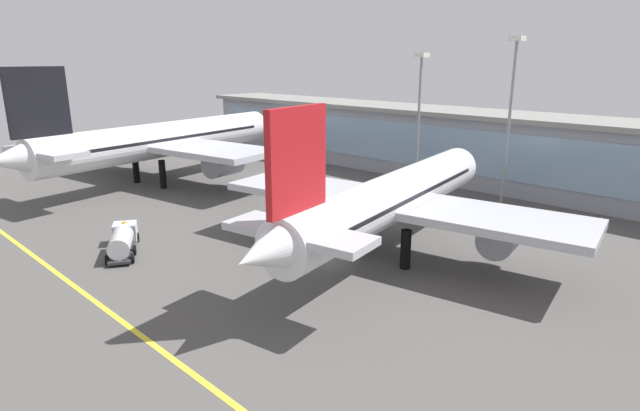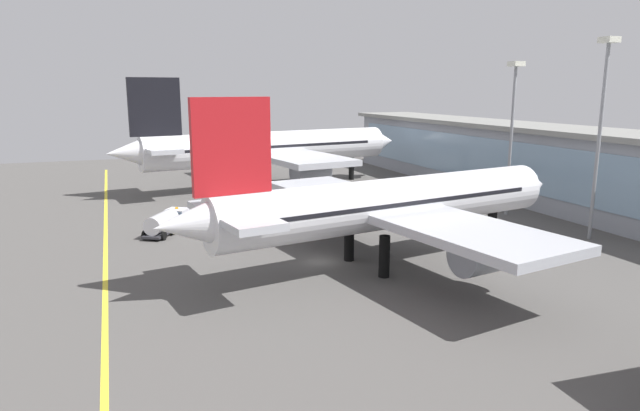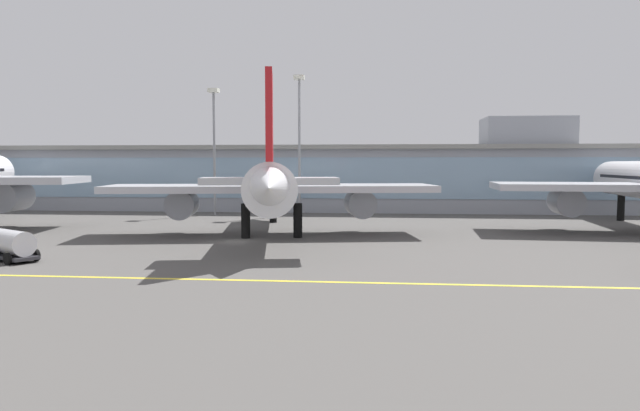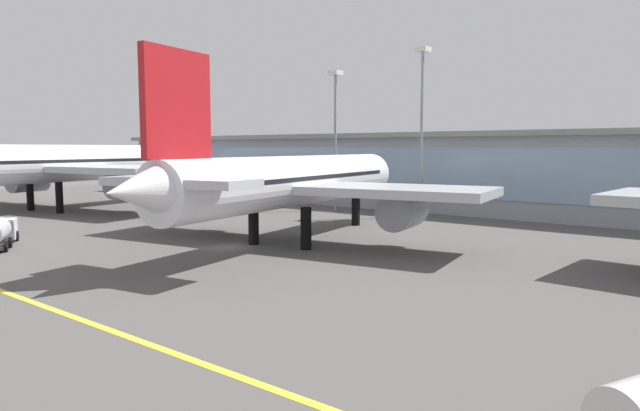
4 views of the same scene
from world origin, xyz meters
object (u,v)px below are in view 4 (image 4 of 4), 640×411
object	(u,v)px
airliner_near_left	(62,164)
airliner_near_right	(294,182)
apron_light_mast_centre	(335,119)
apron_light_mast_west	(422,108)

from	to	relation	value
airliner_near_left	airliner_near_right	size ratio (longest dim) A/B	1.19
airliner_near_left	apron_light_mast_centre	world-z (taller)	apron_light_mast_centre
airliner_near_left	airliner_near_right	xyz separation A→B (m)	(50.64, -0.85, -0.94)
airliner_near_right	apron_light_mast_west	bearing A→B (deg)	-9.16
airliner_near_left	apron_light_mast_west	xyz separation A→B (m)	(50.29, 27.62, 8.46)
apron_light_mast_centre	apron_light_mast_west	bearing A→B (deg)	2.48
airliner_near_right	apron_light_mast_centre	world-z (taller)	apron_light_mast_centre
airliner_near_left	airliner_near_right	distance (m)	50.66
airliner_near_left	apron_light_mast_centre	bearing A→B (deg)	-61.72
airliner_near_right	apron_light_mast_west	size ratio (longest dim) A/B	2.01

